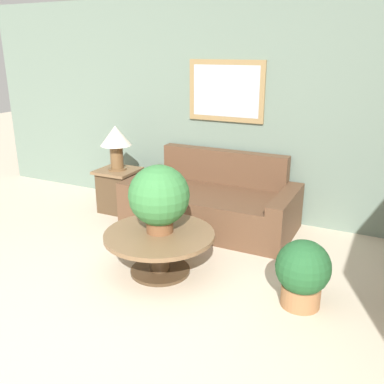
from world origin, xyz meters
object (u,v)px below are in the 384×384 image
at_px(side_table, 119,190).
at_px(potted_plant_floor, 303,272).
at_px(couch_main, 212,204).
at_px(potted_plant_on_table, 159,197).
at_px(coffee_table, 160,244).
at_px(table_lamp, 116,140).

bearing_deg(side_table, potted_plant_floor, -23.61).
distance_m(couch_main, potted_plant_on_table, 1.30).
distance_m(coffee_table, potted_plant_on_table, 0.45).
height_order(couch_main, coffee_table, couch_main).
height_order(potted_plant_on_table, potted_plant_floor, potted_plant_on_table).
distance_m(coffee_table, table_lamp, 1.85).
bearing_deg(table_lamp, coffee_table, -42.15).
relative_size(table_lamp, potted_plant_on_table, 0.88).
relative_size(side_table, potted_plant_on_table, 0.88).
height_order(couch_main, potted_plant_floor, couch_main).
relative_size(couch_main, table_lamp, 3.51).
bearing_deg(side_table, coffee_table, -42.15).
height_order(couch_main, table_lamp, table_lamp).
bearing_deg(table_lamp, side_table, 0.00).
relative_size(coffee_table, potted_plant_floor, 1.79).
relative_size(side_table, table_lamp, 0.99).
distance_m(coffee_table, potted_plant_floor, 1.31).
relative_size(couch_main, coffee_table, 1.91).
relative_size(coffee_table, side_table, 1.85).
height_order(coffee_table, table_lamp, table_lamp).
bearing_deg(coffee_table, table_lamp, 137.85).
relative_size(coffee_table, table_lamp, 1.83).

